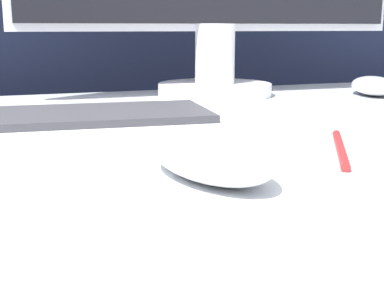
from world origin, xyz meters
The scene contains 5 objects.
partition_panel centered at (0.00, 0.56, 0.65)m, with size 5.00×0.03×1.31m.
computer_mouse_near centered at (0.07, -0.14, 0.73)m, with size 0.09×0.14×0.03m.
keyboard centered at (-0.05, 0.07, 0.73)m, with size 0.41×0.17×0.02m.
computer_mouse_far centered at (0.50, 0.24, 0.73)m, with size 0.11×0.14×0.03m.
pen centered at (0.21, -0.10, 0.72)m, with size 0.08×0.12×0.01m.
Camera 1 is at (-0.07, -0.50, 0.83)m, focal length 50.00 mm.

